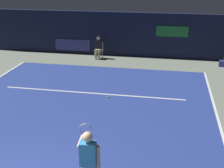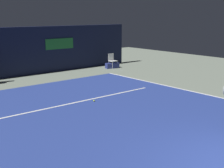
# 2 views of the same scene
# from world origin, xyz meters

# --- Properties ---
(ground_plane) EXTENTS (31.09, 31.09, 0.00)m
(ground_plane) POSITION_xyz_m (0.00, 4.76, 0.00)
(ground_plane) COLOR gray
(court_surface) EXTENTS (9.97, 11.53, 0.01)m
(court_surface) POSITION_xyz_m (0.00, 4.76, 0.01)
(court_surface) COLOR navy
(court_surface) RESTS_ON ground
(line_sideline_left) EXTENTS (0.10, 11.53, 0.01)m
(line_sideline_left) POSITION_xyz_m (4.94, 4.76, 0.01)
(line_sideline_left) COLOR white
(line_sideline_left) RESTS_ON court_surface
(line_service) EXTENTS (7.78, 0.10, 0.01)m
(line_service) POSITION_xyz_m (0.00, 6.78, 0.01)
(line_service) COLOR white
(line_service) RESTS_ON court_surface
(back_wall) EXTENTS (15.94, 0.33, 2.60)m
(back_wall) POSITION_xyz_m (-0.00, 13.08, 1.30)
(back_wall) COLOR #141933
(back_wall) RESTS_ON ground
(courtside_chair_near) EXTENTS (0.44, 0.42, 0.88)m
(courtside_chair_near) POSITION_xyz_m (6.25, 11.87, 0.50)
(courtside_chair_near) COLOR white
(courtside_chair_near) RESTS_ON ground
(tennis_ball) EXTENTS (0.07, 0.07, 0.07)m
(tennis_ball) POSITION_xyz_m (0.76, 6.45, 0.05)
(tennis_ball) COLOR #CCE033
(tennis_ball) RESTS_ON court_surface
(equipment_bag) EXTENTS (0.89, 0.48, 0.32)m
(equipment_bag) POSITION_xyz_m (6.20, 11.81, 0.16)
(equipment_bag) COLOR navy
(equipment_bag) RESTS_ON ground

